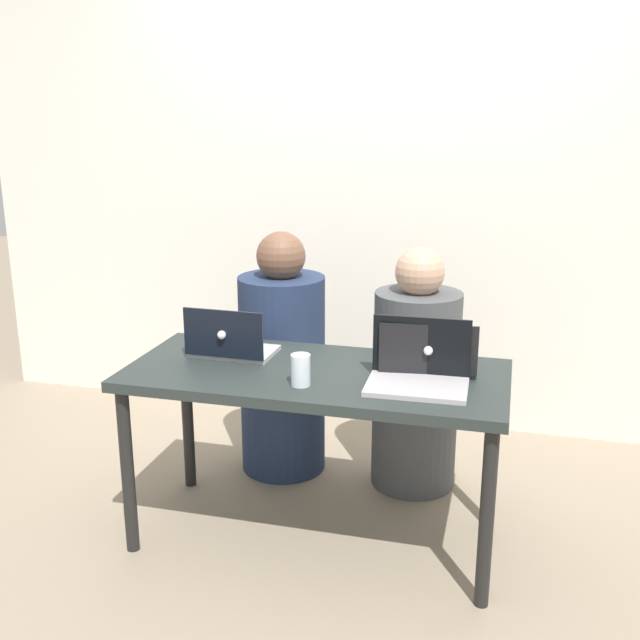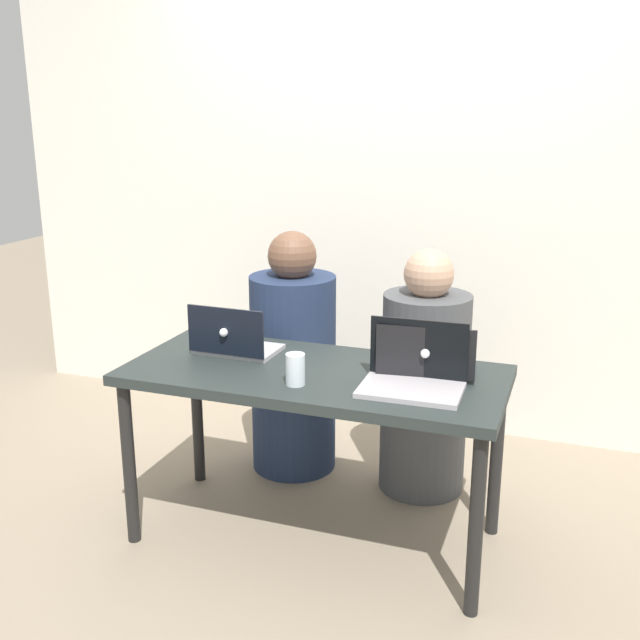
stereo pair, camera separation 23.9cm
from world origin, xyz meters
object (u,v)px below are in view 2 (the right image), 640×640
object	(u,v)px
laptop_front_right	(414,375)
laptop_back_left	(234,343)
person_on_right	(424,385)
water_glass_center	(295,371)
person_on_left	(293,366)
laptop_back_right	(426,364)

from	to	relation	value
laptop_front_right	laptop_back_left	size ratio (longest dim) A/B	1.08
person_on_right	water_glass_center	bearing A→B (deg)	78.21
person_on_left	laptop_back_right	world-z (taller)	person_on_left
person_on_left	laptop_back_right	distance (m)	0.89
laptop_front_right	water_glass_center	xyz separation A→B (m)	(-0.40, -0.11, -0.00)
laptop_front_right	laptop_back_left	xyz separation A→B (m)	(-0.76, 0.13, -0.00)
person_on_left	water_glass_center	distance (m)	0.82
person_on_right	laptop_back_left	size ratio (longest dim) A/B	3.29
laptop_back_left	water_glass_center	xyz separation A→B (m)	(0.36, -0.24, 0.00)
person_on_left	laptop_front_right	world-z (taller)	person_on_left
laptop_back_left	water_glass_center	bearing A→B (deg)	147.57
laptop_front_right	person_on_right	bearing A→B (deg)	96.29
person_on_right	water_glass_center	xyz separation A→B (m)	(-0.32, -0.72, 0.27)
person_on_left	laptop_back_left	size ratio (longest dim) A/B	3.42
person_on_right	laptop_back_right	distance (m)	0.55
person_on_left	person_on_right	size ratio (longest dim) A/B	1.04
person_on_left	water_glass_center	xyz separation A→B (m)	(0.30, -0.72, 0.25)
person_on_right	laptop_front_right	world-z (taller)	person_on_right
water_glass_center	laptop_back_left	bearing A→B (deg)	146.16
person_on_right	person_on_left	bearing A→B (deg)	12.14
laptop_back_right	water_glass_center	size ratio (longest dim) A/B	3.30
laptop_back_right	person_on_right	bearing A→B (deg)	-85.36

